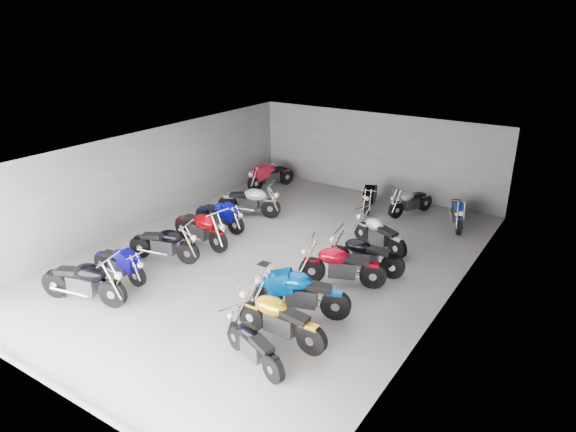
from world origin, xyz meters
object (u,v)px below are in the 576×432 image
(motorcycle_left_f, at_px, (250,201))
(motorcycle_left_d, at_px, (201,228))
(motorcycle_left_a, at_px, (84,281))
(motorcycle_back_a, at_px, (270,175))
(motorcycle_right_e, at_px, (364,255))
(motorcycle_right_c, at_px, (300,293))
(drain_grate, at_px, (264,264))
(motorcycle_back_e, at_px, (410,202))
(motorcycle_left_b, at_px, (119,263))
(motorcycle_right_a, at_px, (253,344))
(motorcycle_right_f, at_px, (379,234))
(motorcycle_back_d, at_px, (371,196))
(motorcycle_right_d, at_px, (341,266))
(motorcycle_left_c, at_px, (165,244))
(motorcycle_left_e, at_px, (220,215))
(motorcycle_right_b, at_px, (279,319))
(motorcycle_back_f, at_px, (458,212))

(motorcycle_left_f, bearing_deg, motorcycle_left_d, -14.37)
(motorcycle_left_a, bearing_deg, motorcycle_back_a, 171.46)
(motorcycle_right_e, bearing_deg, motorcycle_right_c, 162.96)
(drain_grate, xyz_separation_m, motorcycle_back_e, (2.04, 6.04, 0.48))
(drain_grate, height_order, motorcycle_left_b, motorcycle_left_b)
(motorcycle_left_a, distance_m, motorcycle_right_a, 4.93)
(drain_grate, height_order, motorcycle_back_e, motorcycle_back_e)
(motorcycle_left_f, distance_m, motorcycle_right_f, 4.95)
(drain_grate, xyz_separation_m, motorcycle_right_c, (2.25, -1.67, 0.56))
(motorcycle_left_d, distance_m, motorcycle_right_a, 6.13)
(motorcycle_right_c, bearing_deg, motorcycle_back_d, -7.17)
(motorcycle_right_d, bearing_deg, motorcycle_right_c, 153.65)
(motorcycle_left_a, relative_size, motorcycle_left_c, 1.08)
(motorcycle_left_e, height_order, motorcycle_back_d, motorcycle_left_e)
(motorcycle_left_f, height_order, motorcycle_back_e, motorcycle_left_f)
(motorcycle_left_b, distance_m, motorcycle_back_a, 8.71)
(motorcycle_right_b, xyz_separation_m, motorcycle_back_d, (-1.82, 8.64, -0.05))
(motorcycle_left_c, relative_size, motorcycle_right_c, 0.94)
(motorcycle_right_d, bearing_deg, motorcycle_back_a, 25.77)
(motorcycle_right_c, height_order, motorcycle_back_f, motorcycle_right_c)
(motorcycle_left_c, xyz_separation_m, motorcycle_right_d, (4.91, 1.50, 0.02))
(motorcycle_left_a, bearing_deg, motorcycle_right_c, 100.70)
(drain_grate, xyz_separation_m, motorcycle_back_f, (3.76, 5.86, 0.50))
(motorcycle_left_a, xyz_separation_m, motorcycle_left_c, (-0.05, 2.73, -0.04))
(motorcycle_back_a, xyz_separation_m, motorcycle_back_d, (4.47, 0.02, -0.04))
(motorcycle_right_f, distance_m, motorcycle_back_f, 3.46)
(motorcycle_left_e, bearing_deg, motorcycle_left_b, 2.50)
(motorcycle_left_f, distance_m, motorcycle_right_d, 5.69)
(drain_grate, height_order, motorcycle_right_d, motorcycle_right_d)
(motorcycle_right_c, distance_m, motorcycle_right_e, 2.79)
(motorcycle_left_f, relative_size, motorcycle_right_a, 1.18)
(motorcycle_left_d, bearing_deg, motorcycle_left_b, 1.68)
(motorcycle_left_f, height_order, motorcycle_right_a, motorcycle_left_f)
(motorcycle_right_a, bearing_deg, motorcycle_left_c, 83.21)
(motorcycle_left_b, xyz_separation_m, motorcycle_right_e, (5.30, 3.93, 0.05))
(motorcycle_back_d, relative_size, motorcycle_back_f, 1.00)
(motorcycle_right_f, height_order, motorcycle_back_f, motorcycle_back_f)
(motorcycle_back_f, bearing_deg, motorcycle_left_c, 27.58)
(motorcycle_left_a, bearing_deg, motorcycle_back_f, 131.51)
(motorcycle_right_c, distance_m, motorcycle_right_d, 1.81)
(motorcycle_right_e, bearing_deg, motorcycle_right_f, 0.12)
(motorcycle_back_e, bearing_deg, motorcycle_left_f, 58.83)
(motorcycle_left_b, relative_size, motorcycle_right_f, 0.98)
(motorcycle_left_d, distance_m, motorcycle_right_e, 5.10)
(motorcycle_left_e, xyz_separation_m, motorcycle_back_d, (3.33, 4.51, -0.00))
(motorcycle_left_c, height_order, motorcycle_right_d, motorcycle_right_d)
(motorcycle_left_c, relative_size, motorcycle_left_f, 0.97)
(motorcycle_left_c, distance_m, motorcycle_back_f, 9.57)
(motorcycle_left_b, height_order, motorcycle_back_a, motorcycle_back_a)
(motorcycle_right_c, relative_size, motorcycle_back_f, 1.13)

